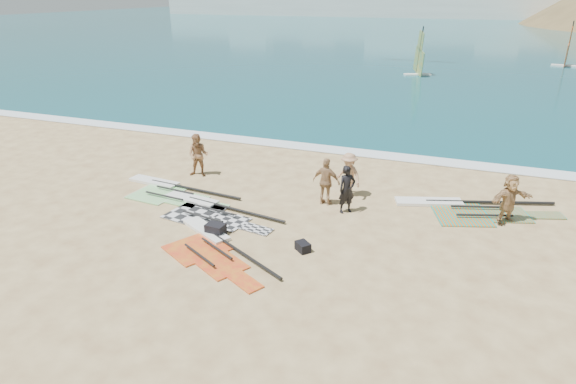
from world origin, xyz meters
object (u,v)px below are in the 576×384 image
(rig_orange, at_px, (464,208))
(gear_bag_near, at_px, (216,229))
(rig_grey, at_px, (206,209))
(gear_bag_far, at_px, (303,247))
(person_wetsuit, at_px, (347,189))
(rig_green, at_px, (168,190))
(rig_red, at_px, (211,246))
(beachgoer_back, at_px, (326,182))
(beachgoer_right, at_px, (509,199))
(beachgoer_mid, at_px, (349,175))
(beachgoer_left, at_px, (198,155))

(rig_orange, relative_size, gear_bag_near, 9.87)
(rig_grey, bearing_deg, gear_bag_far, -10.86)
(rig_orange, height_order, person_wetsuit, person_wetsuit)
(rig_grey, height_order, rig_green, same)
(rig_grey, xyz_separation_m, rig_orange, (9.11, 3.54, 0.00))
(rig_red, height_order, gear_bag_near, gear_bag_near)
(beachgoer_back, bearing_deg, rig_green, 14.27)
(beachgoer_right, bearing_deg, beachgoer_back, 146.76)
(rig_green, bearing_deg, rig_grey, -18.96)
(beachgoer_mid, bearing_deg, beachgoer_left, -151.09)
(rig_grey, height_order, gear_bag_far, gear_bag_far)
(beachgoer_left, height_order, beachgoer_back, beachgoer_left)
(rig_red, bearing_deg, rig_grey, 151.92)
(person_wetsuit, xyz_separation_m, beachgoer_left, (-7.10, 1.44, 0.05))
(beachgoer_back, height_order, beachgoer_right, beachgoer_back)
(gear_bag_near, relative_size, gear_bag_far, 1.27)
(beachgoer_mid, xyz_separation_m, beachgoer_back, (-0.61, -1.03, 0.02))
(rig_orange, bearing_deg, rig_red, -159.87)
(gear_bag_near, height_order, beachgoer_right, beachgoer_right)
(rig_red, height_order, beachgoer_mid, beachgoer_mid)
(rig_grey, height_order, beachgoer_right, beachgoer_right)
(rig_grey, height_order, rig_red, rig_grey)
(beachgoer_left, distance_m, beachgoer_right, 12.65)
(person_wetsuit, bearing_deg, beachgoer_right, -30.81)
(rig_orange, xyz_separation_m, beachgoer_left, (-11.24, -0.36, 0.90))
(rig_green, distance_m, beachgoer_back, 6.64)
(rig_orange, height_order, beachgoer_right, beachgoer_right)
(gear_bag_near, bearing_deg, rig_green, 143.98)
(beachgoer_left, distance_m, beachgoer_back, 6.27)
(beachgoer_left, height_order, beachgoer_right, beachgoer_left)
(beachgoer_left, relative_size, beachgoer_back, 1.03)
(rig_green, xyz_separation_m, person_wetsuit, (7.41, 0.63, 0.86))
(rig_grey, distance_m, gear_bag_far, 4.69)
(rig_red, relative_size, person_wetsuit, 2.56)
(rig_orange, xyz_separation_m, person_wetsuit, (-4.14, -1.80, 0.86))
(gear_bag_far, height_order, person_wetsuit, person_wetsuit)
(rig_green, height_order, beachgoer_back, beachgoer_back)
(rig_orange, height_order, gear_bag_far, gear_bag_far)
(rig_orange, relative_size, rig_red, 1.32)
(rig_red, bearing_deg, person_wetsuit, 79.51)
(beachgoer_mid, bearing_deg, rig_red, -90.22)
(gear_bag_far, height_order, beachgoer_left, beachgoer_left)
(rig_grey, xyz_separation_m, beachgoer_right, (10.51, 2.88, 0.86))
(rig_green, relative_size, beachgoer_mid, 3.01)
(rig_green, relative_size, beachgoer_back, 2.95)
(gear_bag_near, height_order, beachgoer_back, beachgoer_back)
(beachgoer_back, bearing_deg, beachgoer_left, -4.30)
(person_wetsuit, relative_size, beachgoer_left, 0.95)
(rig_red, distance_m, gear_bag_far, 2.97)
(beachgoer_back, bearing_deg, rig_grey, 33.20)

